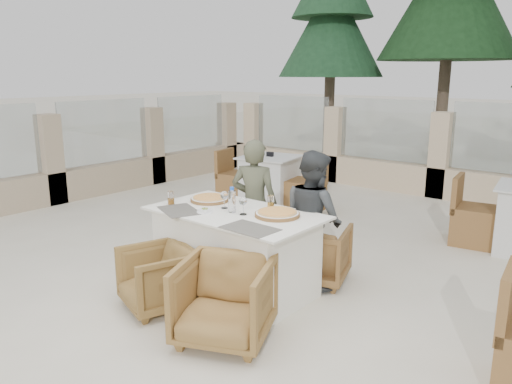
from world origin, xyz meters
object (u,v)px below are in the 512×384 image
Objects in this scene: beer_glass_right at (271,202)px; wine_glass_near at (243,205)px; dining_table at (235,251)px; olive_dish at (205,210)px; water_bottle at (232,200)px; diner_right at (313,219)px; bg_table_a at (270,181)px; beer_glass_left at (171,198)px; pizza_right at (277,213)px; diner_left at (254,204)px; armchair_far_left at (256,234)px; armchair_near_right at (224,301)px; wine_glass_centre at (224,199)px; armchair_far_right at (316,253)px; pizza_left at (210,199)px; armchair_near_left at (158,278)px.

wine_glass_near is at bearing -102.61° from beer_glass_right.
wine_glass_near is (0.12, -0.02, 0.48)m from dining_table.
beer_glass_right is at bearing 51.83° from olive_dish.
water_bottle is at bearing -178.55° from wine_glass_near.
diner_right is (0.46, 0.59, 0.27)m from dining_table.
beer_glass_left is at bearing -80.47° from bg_table_a.
wine_glass_near reaches higher than dining_table.
pizza_right is 0.49m from diner_right.
diner_right reaches higher than water_bottle.
pizza_right is 0.80m from diner_left.
dining_table is 2.67× the size of armchair_far_left.
water_bottle is 0.39× the size of armchair_far_left.
water_bottle is 0.67m from beer_glass_left.
diner_left is (-0.80, 1.30, 0.36)m from armchair_near_right.
wine_glass_centre is 0.26× the size of armchair_near_right.
water_bottle is 0.26m from olive_dish.
pizza_left is at bearing 13.43° from armchair_far_right.
olive_dish is at bearing 73.59° from diner_right.
dining_table is 12.51× the size of beer_glass_right.
armchair_far_right is 0.47× the size of diner_right.
beer_glass_left is 0.89m from diner_left.
water_bottle is 3.22m from bg_table_a.
armchair_far_left and armchair_near_left have the same top height.
pizza_left is at bearing -166.02° from beer_glass_right.
wine_glass_centre is 0.31× the size of armchair_near_left.
wine_glass_centre is 0.94m from armchair_near_left.
beer_glass_left is at bearing -165.00° from water_bottle.
olive_dish is at bearing -150.86° from wine_glass_near.
dining_table is 2.29× the size of armchair_near_right.
diner_right is (0.72, 0.01, -0.02)m from diner_left.
diner_right is (0.65, 0.79, -0.14)m from olive_dish.
diner_left reaches higher than diner_right.
armchair_near_right is (0.95, -1.50, 0.05)m from armchair_far_left.
armchair_far_right is (1.10, 0.89, -0.55)m from beer_glass_left.
pizza_right is at bearing 29.80° from wine_glass_near.
armchair_far_left is (-0.80, 0.66, -0.52)m from pizza_right.
armchair_far_left is at bearing 10.77° from diner_right.
beer_glass_left is 1.52m from armchair_far_right.
olive_dish is 0.16× the size of armchair_near_right.
olive_dish is (0.46, 0.00, -0.04)m from beer_glass_left.
armchair_near_right is at bearing -70.93° from beer_glass_right.
bg_table_a is at bearing 98.89° from armchair_near_right.
olive_dish is 0.79m from diner_left.
bg_table_a is (-1.42, 3.36, 0.11)m from armchair_near_left.
diner_right reaches higher than pizza_left.
pizza_left reaches higher than armchair_near_right.
pizza_left is 0.23× the size of bg_table_a.
bg_table_a reaches higher than armchair_near_left.
water_bottle is 1.05m from armchair_near_right.
diner_right is at bearing 68.71° from armchair_near_right.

